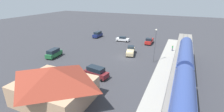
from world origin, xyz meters
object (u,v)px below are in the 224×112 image
at_px(passenger_train, 184,76).
at_px(suv_green, 54,53).
at_px(suv_navy, 98,34).
at_px(sedan_white, 123,39).
at_px(light_pole_near_platform, 155,42).
at_px(pickup_tan, 131,51).
at_px(suv_maroon, 96,72).
at_px(pedestrian_on_platform, 172,48).
at_px(station_building, 54,83).
at_px(pickup_red, 149,41).

xyz_separation_m(passenger_train, suv_green, (31.54, -3.52, -1.71)).
relative_size(passenger_train, suv_navy, 7.60).
bearing_deg(sedan_white, light_pole_near_platform, 132.37).
distance_m(passenger_train, light_pole_near_platform, 12.82).
height_order(pickup_tan, suv_maroon, suv_maroon).
distance_m(suv_navy, sedan_white, 11.05).
relative_size(passenger_train, suv_maroon, 7.25).
bearing_deg(pickup_tan, pedestrian_on_platform, -146.38).
bearing_deg(suv_maroon, station_building, 76.83).
distance_m(station_building, sedan_white, 36.51).
relative_size(passenger_train, suv_green, 7.36).
bearing_deg(station_building, pedestrian_on_platform, -114.95).
distance_m(sedan_white, pickup_red, 9.23).
relative_size(suv_navy, pickup_red, 0.91).
bearing_deg(pedestrian_on_platform, pickup_tan, 33.62).
relative_size(pickup_tan, pickup_red, 1.05).
height_order(suv_maroon, light_pole_near_platform, light_pole_near_platform).
bearing_deg(suv_navy, passenger_train, 139.06).
bearing_deg(suv_navy, pedestrian_on_platform, 167.10).
distance_m(suv_navy, light_pole_near_platform, 29.76).
bearing_deg(suv_maroon, pedestrian_on_platform, -119.22).
bearing_deg(suv_green, station_building, 133.15).
distance_m(passenger_train, pickup_red, 28.60).
bearing_deg(suv_green, pickup_tan, -150.11).
relative_size(suv_maroon, pickup_red, 0.95).
height_order(station_building, light_pole_near_platform, light_pole_near_platform).
distance_m(passenger_train, suv_green, 31.78).
height_order(passenger_train, suv_maroon, passenger_train).
bearing_deg(sedan_white, station_building, 93.66).
xyz_separation_m(pedestrian_on_platform, pickup_tan, (10.40, 6.91, -0.25)).
height_order(sedan_white, pickup_red, pickup_red).
xyz_separation_m(suv_maroon, light_pole_near_platform, (-9.06, -12.38, 4.00)).
xyz_separation_m(pedestrian_on_platform, sedan_white, (17.04, -4.75, -0.40)).
bearing_deg(suv_green, suv_navy, -90.71).
distance_m(passenger_train, suv_maroon, 16.04).
bearing_deg(pickup_red, passenger_train, 112.96).
distance_m(pickup_red, light_pole_near_platform, 16.76).
height_order(suv_green, suv_navy, same).
distance_m(suv_green, light_pole_near_platform, 26.05).
xyz_separation_m(pickup_tan, pickup_red, (-2.55, -12.49, 0.00)).
height_order(station_building, pickup_red, station_building).
xyz_separation_m(pedestrian_on_platform, suv_navy, (27.96, -6.40, -0.13)).
xyz_separation_m(passenger_train, station_building, (18.00, 10.93, 0.11)).
bearing_deg(suv_navy, light_pole_near_platform, 146.01).
distance_m(suv_green, pickup_tan, 20.60).
height_order(station_building, pedestrian_on_platform, station_building).
height_order(passenger_train, pedestrian_on_platform, passenger_train).
height_order(station_building, suv_maroon, station_building).
xyz_separation_m(suv_green, light_pole_near_platform, (-24.74, -7.10, 4.00)).
xyz_separation_m(suv_green, suv_navy, (-0.29, -23.58, 0.00)).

